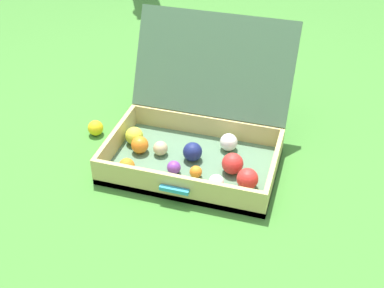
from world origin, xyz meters
TOP-DOWN VIEW (x-y plane):
  - ground_plane at (0.00, 0.00)m, footprint 16.00×16.00m
  - open_suitcase at (0.03, 0.10)m, footprint 0.67×0.64m
  - stray_ball_on_grass at (-0.44, 0.11)m, footprint 0.07×0.07m

SIDE VIEW (x-z plane):
  - ground_plane at x=0.00m, z-range 0.00..0.00m
  - stray_ball_on_grass at x=-0.44m, z-range 0.00..0.07m
  - open_suitcase at x=0.03m, z-range -0.14..0.36m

